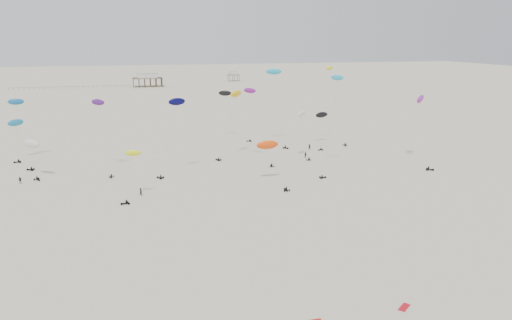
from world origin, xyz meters
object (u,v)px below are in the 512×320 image
object	(u,v)px
pavilion_small	(234,77)
spectator_0	(141,196)
pavilion_main	(147,81)
rig_4	(276,85)
rig_8	(19,132)
rig_0	(101,121)

from	to	relation	value
pavilion_small	spectator_0	distance (m)	302.44
pavilion_main	rig_4	xyz separation A→B (m)	(28.72, -216.84, 15.39)
pavilion_main	spectator_0	xyz separation A→B (m)	(-16.00, -259.93, -4.22)
rig_4	spectator_0	distance (m)	65.14
pavilion_main	spectator_0	distance (m)	260.46
pavilion_main	pavilion_small	size ratio (longest dim) A/B	2.33
pavilion_main	spectator_0	bearing A→B (deg)	-93.52
rig_8	spectator_0	xyz separation A→B (m)	(31.29, -41.06, -8.57)
pavilion_small	rig_4	size ratio (longest dim) A/B	0.36
rig_0	pavilion_small	bearing A→B (deg)	-104.33
rig_4	rig_8	distance (m)	76.85
pavilion_main	spectator_0	world-z (taller)	pavilion_main
rig_4	spectator_0	xyz separation A→B (m)	(-44.73, -43.09, -19.62)
pavilion_main	pavilion_small	bearing A→B (deg)	23.20
rig_8	spectator_0	bearing A→B (deg)	-129.18
pavilion_main	rig_4	world-z (taller)	rig_4
pavilion_main	spectator_0	size ratio (longest dim) A/B	10.00
rig_4	rig_8	xyz separation A→B (m)	(-76.02, -2.04, -11.04)
pavilion_small	rig_8	xyz separation A→B (m)	(-117.30, -248.88, 5.09)
rig_8	rig_0	bearing A→B (deg)	-116.44
rig_0	rig_4	bearing A→B (deg)	-152.93
pavilion_small	rig_8	size ratio (longest dim) A/B	0.51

